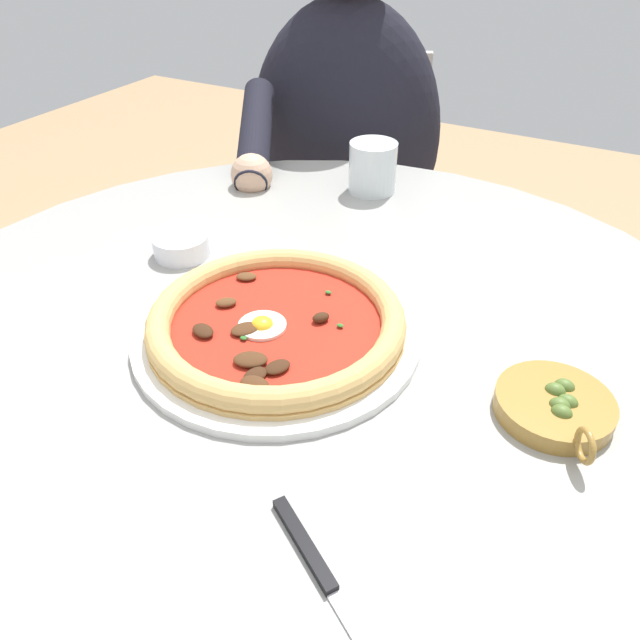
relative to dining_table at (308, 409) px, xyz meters
The scene contains 8 objects.
dining_table is the anchor object (origin of this frame).
pizza_on_plate 0.15m from the dining_table, 46.17° to the left, with size 0.33×0.33×0.04m.
water_glass 0.43m from the dining_table, 75.90° to the right, with size 0.08×0.08×0.08m.
steak_knife 0.33m from the dining_table, 121.88° to the left, with size 0.19×0.12×0.01m.
ramekin_capers 0.28m from the dining_table, 16.11° to the right, with size 0.08×0.08×0.03m.
olive_pan 0.31m from the dining_table, behind, with size 0.11×0.13×0.04m.
diner_person 0.71m from the dining_table, 66.67° to the right, with size 0.45×0.58×1.17m.
cafe_chair_diner 0.86m from the dining_table, 66.81° to the right, with size 0.54×0.54×0.85m.
Camera 1 is at (-0.28, 0.48, 1.17)m, focal length 34.22 mm.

